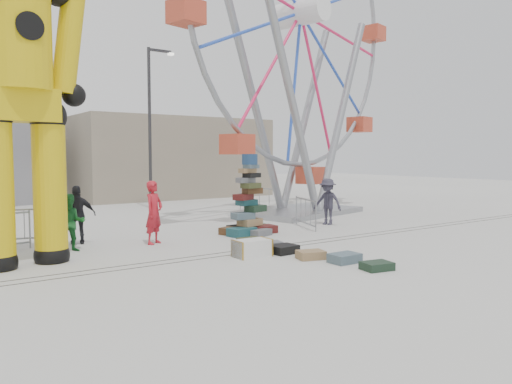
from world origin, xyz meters
TOP-DOWN VIEW (x-y plane):
  - ground at (0.00, 0.00)m, footprint 90.00×90.00m
  - track_line_near at (0.00, 0.60)m, footprint 40.00×0.04m
  - track_line_far at (0.00, 1.00)m, footprint 40.00×0.04m
  - building_right at (7.00, 20.00)m, footprint 12.00×8.00m
  - lamp_post_right at (3.09, 13.00)m, footprint 1.41×0.25m
  - suitcase_tower at (2.37, 3.31)m, footprint 1.92×1.69m
  - crash_test_dummy at (-4.80, 2.37)m, footprint 3.37×1.48m
  - ferris_wheel at (7.51, 6.72)m, footprint 13.34×4.59m
  - steamer_trunk at (0.30, 0.10)m, footprint 0.98×0.59m
  - row_case_0 at (1.20, 1.52)m, footprint 0.72×0.52m
  - row_case_1 at (1.31, 0.74)m, footprint 0.85×0.64m
  - row_case_2 at (1.25, -0.04)m, footprint 0.75×0.61m
  - row_case_3 at (1.37, -1.02)m, footprint 0.80×0.67m
  - row_case_4 at (1.76, -1.84)m, footprint 0.76×0.54m
  - row_case_5 at (1.81, -2.83)m, footprint 0.78×0.64m
  - barricade_dummy_c at (-4.25, 5.54)m, footprint 1.96×0.59m
  - barricade_wheel_front at (4.89, 3.26)m, footprint 0.78×1.91m
  - barricade_wheel_back at (6.89, 9.00)m, footprint 1.21×1.71m
  - pedestrian_red at (-1.03, 3.37)m, footprint 0.83×0.76m
  - pedestrian_green at (-3.42, 3.57)m, footprint 0.91×0.78m
  - pedestrian_black at (-2.93, 4.65)m, footprint 1.11×0.68m
  - pedestrian_grey at (6.13, 3.42)m, footprint 1.00×1.30m

SIDE VIEW (x-z plane):
  - ground at x=0.00m, z-range 0.00..0.00m
  - track_line_near at x=0.00m, z-range 0.00..0.01m
  - track_line_far at x=0.00m, z-range 0.00..0.01m
  - row_case_5 at x=1.81m, z-range 0.00..0.19m
  - row_case_1 at x=1.31m, z-range 0.00..0.21m
  - row_case_0 at x=1.20m, z-range 0.00..0.22m
  - row_case_3 at x=1.37m, z-range 0.00..0.22m
  - row_case_2 at x=1.25m, z-range 0.00..0.23m
  - row_case_4 at x=1.76m, z-range 0.00..0.23m
  - steamer_trunk at x=0.30m, z-range 0.00..0.45m
  - barricade_dummy_c at x=-4.25m, z-range 0.00..1.10m
  - barricade_wheel_front at x=4.89m, z-range 0.00..1.10m
  - barricade_wheel_back at x=6.89m, z-range 0.00..1.10m
  - suitcase_tower at x=2.37m, z-range -0.60..2.12m
  - pedestrian_green at x=-3.42m, z-range 0.00..1.62m
  - pedestrian_black at x=-2.93m, z-range 0.00..1.77m
  - pedestrian_grey at x=6.13m, z-range 0.00..1.78m
  - pedestrian_red at x=-1.03m, z-range 0.00..1.91m
  - building_right at x=7.00m, z-range 0.00..5.00m
  - crash_test_dummy at x=-4.80m, z-range 0.23..8.67m
  - lamp_post_right at x=3.09m, z-range 0.48..8.48m
  - ferris_wheel at x=7.51m, z-range -0.12..15.75m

